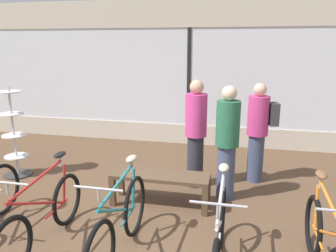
% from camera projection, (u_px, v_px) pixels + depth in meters
% --- Properties ---
extents(ground_plane, '(24.00, 24.00, 0.00)m').
position_uv_depth(ground_plane, '(133.00, 244.00, 3.80)').
color(ground_plane, brown).
extents(shop_back_wall, '(12.00, 0.08, 3.20)m').
position_uv_depth(shop_back_wall, '(189.00, 73.00, 7.25)').
color(shop_back_wall, beige).
rests_on(shop_back_wall, ground_plane).
extents(bicycle_left, '(0.46, 1.74, 1.01)m').
position_uv_depth(bicycle_left, '(43.00, 217.00, 3.68)').
color(bicycle_left, black).
rests_on(bicycle_left, ground_plane).
extents(bicycle_center, '(0.46, 1.76, 1.04)m').
position_uv_depth(bicycle_center, '(120.00, 225.00, 3.46)').
color(bicycle_center, black).
rests_on(bicycle_center, ground_plane).
extents(bicycle_right, '(0.46, 1.76, 1.03)m').
position_uv_depth(bicycle_right, '(219.00, 240.00, 3.23)').
color(bicycle_right, black).
rests_on(bicycle_right, ground_plane).
extents(bicycle_far_right, '(0.46, 1.67, 1.01)m').
position_uv_depth(bicycle_far_right, '(324.00, 249.00, 3.11)').
color(bicycle_far_right, black).
rests_on(bicycle_far_right, ground_plane).
extents(accessory_rack, '(0.48, 0.48, 1.58)m').
position_uv_depth(accessory_rack, '(14.00, 139.00, 5.65)').
color(accessory_rack, '#333333').
rests_on(accessory_rack, ground_plane).
extents(display_bench, '(1.40, 0.44, 0.47)m').
position_uv_depth(display_bench, '(160.00, 180.00, 4.66)').
color(display_bench, brown).
rests_on(display_bench, ground_plane).
extents(customer_near_rack, '(0.40, 0.40, 1.73)m').
position_uv_depth(customer_near_rack, '(196.00, 132.00, 5.18)').
color(customer_near_rack, '#2D2D38').
rests_on(customer_near_rack, ground_plane).
extents(customer_by_window, '(0.48, 0.48, 1.70)m').
position_uv_depth(customer_by_window, '(227.00, 141.00, 4.72)').
color(customer_by_window, '#424C6B').
rests_on(customer_by_window, ground_plane).
extents(customer_mid_floor, '(0.52, 0.38, 1.66)m').
position_uv_depth(customer_mid_floor, '(258.00, 130.00, 5.36)').
color(customer_mid_floor, '#424C6B').
rests_on(customer_mid_floor, ground_plane).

